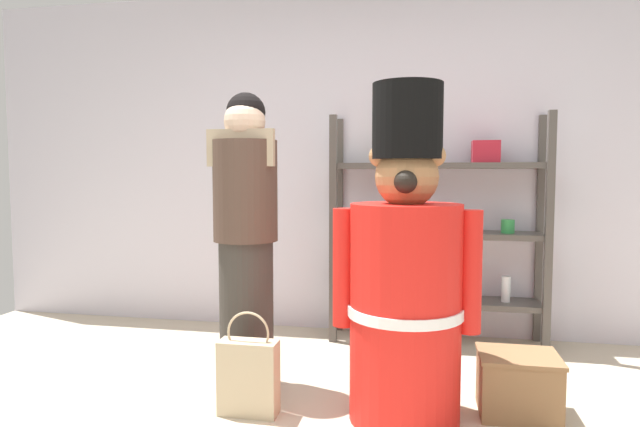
{
  "coord_description": "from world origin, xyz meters",
  "views": [
    {
      "loc": [
        0.34,
        -1.9,
        1.2
      ],
      "look_at": [
        -0.19,
        0.81,
        1.0
      ],
      "focal_mm": 30.02,
      "sensor_mm": 36.0,
      "label": 1
    }
  ],
  "objects_px": {
    "person_shopper": "(246,236)",
    "shopping_bag": "(249,376)",
    "merchandise_shelf": "(438,228)",
    "teddy_bear_guard": "(405,282)",
    "display_crate": "(518,384)"
  },
  "relations": [
    {
      "from": "shopping_bag",
      "to": "person_shopper",
      "type": "bearing_deg",
      "value": 110.09
    },
    {
      "from": "person_shopper",
      "to": "teddy_bear_guard",
      "type": "bearing_deg",
      "value": -15.05
    },
    {
      "from": "teddy_bear_guard",
      "to": "person_shopper",
      "type": "relative_size",
      "value": 0.99
    },
    {
      "from": "person_shopper",
      "to": "shopping_bag",
      "type": "bearing_deg",
      "value": -69.91
    },
    {
      "from": "person_shopper",
      "to": "shopping_bag",
      "type": "distance_m",
      "value": 0.76
    },
    {
      "from": "person_shopper",
      "to": "shopping_bag",
      "type": "xyz_separation_m",
      "value": [
        0.12,
        -0.34,
        -0.66
      ]
    },
    {
      "from": "display_crate",
      "to": "person_shopper",
      "type": "bearing_deg",
      "value": 176.71
    },
    {
      "from": "shopping_bag",
      "to": "merchandise_shelf",
      "type": "bearing_deg",
      "value": 55.77
    },
    {
      "from": "merchandise_shelf",
      "to": "person_shopper",
      "type": "xyz_separation_m",
      "value": [
        -1.07,
        -1.05,
        0.04
      ]
    },
    {
      "from": "merchandise_shelf",
      "to": "display_crate",
      "type": "height_order",
      "value": "merchandise_shelf"
    },
    {
      "from": "teddy_bear_guard",
      "to": "person_shopper",
      "type": "bearing_deg",
      "value": 164.95
    },
    {
      "from": "merchandise_shelf",
      "to": "display_crate",
      "type": "xyz_separation_m",
      "value": [
        0.38,
        -1.14,
        -0.67
      ]
    },
    {
      "from": "teddy_bear_guard",
      "to": "person_shopper",
      "type": "height_order",
      "value": "person_shopper"
    },
    {
      "from": "teddy_bear_guard",
      "to": "display_crate",
      "type": "height_order",
      "value": "teddy_bear_guard"
    },
    {
      "from": "merchandise_shelf",
      "to": "shopping_bag",
      "type": "relative_size",
      "value": 3.09
    }
  ]
}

